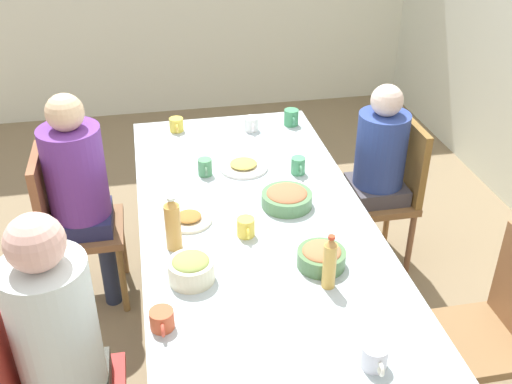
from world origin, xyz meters
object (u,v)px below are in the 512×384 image
(person_1, at_px, (61,341))
(cup_4, at_px, (246,227))
(person_3, at_px, (79,184))
(cup_2, at_px, (205,167))
(cup_3, at_px, (375,357))
(cup_5, at_px, (291,118))
(dining_table, at_px, (256,234))
(person_2, at_px, (377,164))
(chair_0, at_px, (495,326))
(bottle_0, at_px, (330,263))
(cup_7, at_px, (251,124))
(bottle_1, at_px, (173,224))
(bowl_0, at_px, (191,269))
(plate_2, at_px, (243,166))
(bowl_1, at_px, (321,256))
(chair_2, at_px, (390,187))
(plate_0, at_px, (189,219))
(bowl_2, at_px, (287,198))
(cup_1, at_px, (176,125))
(chair_3, at_px, (68,220))
(cup_6, at_px, (162,320))
(cup_0, at_px, (298,166))

(person_1, bearing_deg, cup_4, 122.53)
(person_3, xyz_separation_m, cup_2, (0.12, 0.63, 0.09))
(cup_3, xyz_separation_m, cup_5, (-1.87, 0.19, 0.01))
(dining_table, xyz_separation_m, cup_4, (0.10, -0.06, 0.11))
(person_2, relative_size, cup_5, 9.45)
(cup_2, bearing_deg, person_1, -31.48)
(chair_0, relative_size, bottle_0, 3.86)
(person_3, xyz_separation_m, cup_7, (-0.36, 0.96, 0.09))
(cup_5, height_order, bottle_1, bottle_1)
(bowl_0, xyz_separation_m, bottle_1, (-0.23, -0.05, 0.06))
(plate_2, xyz_separation_m, bowl_1, (0.86, 0.16, 0.03))
(dining_table, relative_size, chair_2, 2.56)
(cup_2, height_order, cup_7, cup_2)
(chair_2, height_order, cup_2, chair_2)
(cup_5, bearing_deg, cup_7, -83.98)
(chair_2, height_order, plate_2, chair_2)
(plate_0, bearing_deg, bowl_2, 95.89)
(chair_0, height_order, bowl_1, chair_0)
(cup_2, bearing_deg, plate_2, 99.29)
(chair_0, xyz_separation_m, chair_2, (-1.15, 0.00, 0.00))
(bowl_2, bearing_deg, chair_0, 47.25)
(person_1, relative_size, bowl_2, 5.40)
(person_2, height_order, person_3, person_3)
(person_3, bearing_deg, person_1, -0.02)
(plate_0, xyz_separation_m, cup_3, (0.96, 0.51, 0.03))
(person_3, height_order, cup_3, person_3)
(chair_2, xyz_separation_m, cup_1, (-0.43, -1.16, 0.30))
(chair_3, relative_size, cup_6, 7.40)
(person_1, height_order, bowl_0, person_1)
(bowl_2, relative_size, cup_1, 2.03)
(chair_3, bearing_deg, cup_2, 80.74)
(person_2, bearing_deg, plate_2, -83.71)
(chair_3, relative_size, cup_5, 7.49)
(person_1, height_order, chair_3, person_1)
(cup_6, height_order, bottle_0, bottle_0)
(plate_2, bearing_deg, bottle_1, -32.94)
(dining_table, bearing_deg, bottle_1, -70.66)
(dining_table, relative_size, chair_3, 2.56)
(person_1, bearing_deg, bowl_1, 101.91)
(plate_0, xyz_separation_m, bottle_0, (0.54, 0.48, 0.10))
(cup_2, bearing_deg, cup_0, 80.74)
(plate_0, relative_size, cup_6, 1.68)
(bowl_1, height_order, cup_4, bowl_1)
(bottle_1, bearing_deg, bowl_0, 12.10)
(chair_3, distance_m, bowl_1, 1.47)
(person_2, xyz_separation_m, plate_0, (0.52, -1.10, 0.11))
(chair_2, height_order, cup_3, chair_2)
(cup_4, bearing_deg, cup_2, -169.26)
(bowl_0, relative_size, bottle_1, 0.73)
(cup_1, xyz_separation_m, cup_7, (0.07, 0.42, 0.00))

